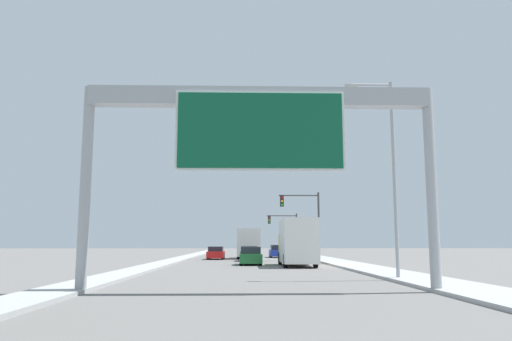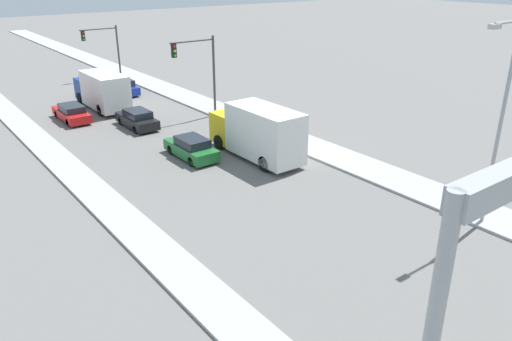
{
  "view_description": "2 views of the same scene",
  "coord_description": "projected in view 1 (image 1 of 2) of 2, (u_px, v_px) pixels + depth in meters",
  "views": [
    {
      "loc": [
        -0.64,
        -0.43,
        1.82
      ],
      "look_at": [
        0.0,
        23.71,
        5.29
      ],
      "focal_mm": 35.0,
      "sensor_mm": 36.0,
      "label": 1
    },
    {
      "loc": [
        -15.31,
        13.1,
        11.92
      ],
      "look_at": [
        -0.94,
        32.09,
        2.05
      ],
      "focal_mm": 35.0,
      "sensor_mm": 36.0,
      "label": 2
    }
  ],
  "objects": [
    {
      "name": "truck_box_secondary",
      "position": [
        248.0,
        244.0,
        55.64
      ],
      "size": [
        2.5,
        7.62,
        3.25
      ],
      "color": "navy",
      "rests_on": "ground"
    },
    {
      "name": "sidewalk_right",
      "position": [
        313.0,
        257.0,
        59.77
      ],
      "size": [
        3.0,
        120.0,
        0.15
      ],
      "color": "#A8A8A8",
      "rests_on": "ground"
    },
    {
      "name": "car_near_center",
      "position": [
        249.0,
        254.0,
        48.56
      ],
      "size": [
        1.77,
        4.49,
        1.43
      ],
      "color": "black",
      "rests_on": "ground"
    },
    {
      "name": "car_near_left",
      "position": [
        216.0,
        253.0,
        53.4
      ],
      "size": [
        1.76,
        4.76,
        1.35
      ],
      "color": "red",
      "rests_on": "ground"
    },
    {
      "name": "car_mid_right",
      "position": [
        277.0,
        252.0,
        59.52
      ],
      "size": [
        1.8,
        4.45,
        1.49
      ],
      "color": "navy",
      "rests_on": "ground"
    },
    {
      "name": "car_near_right",
      "position": [
        251.0,
        256.0,
        40.27
      ],
      "size": [
        1.77,
        4.45,
        1.44
      ],
      "color": "#1E662D",
      "rests_on": "ground"
    },
    {
      "name": "median_strip_left",
      "position": [
        187.0,
        257.0,
        59.37
      ],
      "size": [
        2.0,
        120.0,
        0.15
      ],
      "color": "#A8A8A8",
      "rests_on": "ground"
    },
    {
      "name": "sign_gantry",
      "position": [
        260.0,
        127.0,
        18.75
      ],
      "size": [
        13.3,
        0.73,
        7.64
      ],
      "color": "#9EA0A5",
      "rests_on": "ground"
    },
    {
      "name": "traffic_light_near_intersection",
      "position": [
        306.0,
        215.0,
        48.45
      ],
      "size": [
        3.99,
        0.32,
        6.64
      ],
      "color": "#3D3D3F",
      "rests_on": "ground"
    },
    {
      "name": "truck_box_primary",
      "position": [
        297.0,
        243.0,
        37.89
      ],
      "size": [
        2.44,
        7.7,
        3.54
      ],
      "color": "yellow",
      "rests_on": "ground"
    },
    {
      "name": "traffic_light_mid_block",
      "position": [
        287.0,
        227.0,
        68.16
      ],
      "size": [
        4.18,
        0.32,
        5.71
      ],
      "color": "#3D3D3F",
      "rests_on": "ground"
    },
    {
      "name": "street_lamp_right",
      "position": [
        389.0,
        163.0,
        24.72
      ],
      "size": [
        2.43,
        0.28,
        9.87
      ],
      "color": "#9EA0A5",
      "rests_on": "ground"
    }
  ]
}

